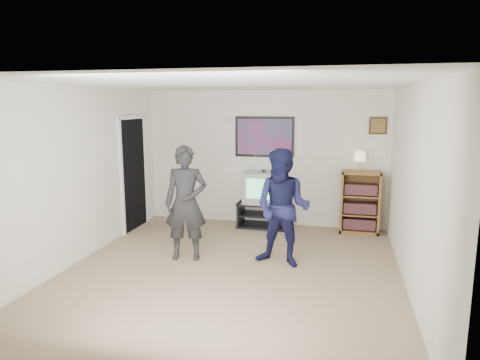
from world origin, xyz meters
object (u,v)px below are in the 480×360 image
at_px(person_tall, 186,203).
at_px(bookshelf, 360,202).
at_px(crt_television, 264,187).
at_px(media_stand, 263,215).
at_px(person_short, 283,208).

bearing_deg(person_tall, bookshelf, 25.25).
bearing_deg(crt_television, bookshelf, 3.02).
bearing_deg(person_tall, media_stand, 54.65).
xyz_separation_m(media_stand, bookshelf, (1.71, 0.05, 0.32)).
height_order(crt_television, bookshelf, bookshelf).
height_order(crt_television, person_tall, person_tall).
xyz_separation_m(crt_television, person_short, (0.60, -1.81, 0.08)).
bearing_deg(person_short, person_tall, -165.30).
bearing_deg(bookshelf, media_stand, -178.33).
xyz_separation_m(bookshelf, person_tall, (-2.52, -1.93, 0.29)).
distance_m(media_stand, bookshelf, 1.74).
distance_m(bookshelf, person_tall, 3.18).
bearing_deg(person_short, crt_television, 120.03).
height_order(person_tall, person_short, person_tall).
height_order(media_stand, crt_television, crt_television).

